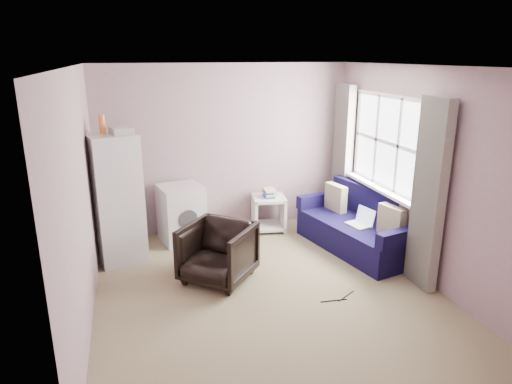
% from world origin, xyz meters
% --- Properties ---
extents(room, '(3.84, 4.24, 2.54)m').
position_xyz_m(room, '(0.02, 0.01, 1.25)').
color(room, '#7F7053').
rests_on(room, ground).
extents(armchair, '(1.03, 1.03, 0.78)m').
position_xyz_m(armchair, '(-0.49, 0.38, 0.39)').
color(armchair, black).
rests_on(armchair, ground).
extents(fridge, '(0.71, 0.71, 1.91)m').
position_xyz_m(fridge, '(-1.61, 1.32, 0.85)').
color(fridge, '#AFAFAF').
rests_on(fridge, ground).
extents(washing_machine, '(0.69, 0.69, 0.82)m').
position_xyz_m(washing_machine, '(-0.75, 1.74, 0.43)').
color(washing_machine, '#AFAFAF').
rests_on(washing_machine, ground).
extents(side_table, '(0.55, 0.55, 0.66)m').
position_xyz_m(side_table, '(0.59, 1.79, 0.31)').
color(side_table, silver).
rests_on(side_table, ground).
extents(sofa, '(1.21, 1.97, 0.82)m').
position_xyz_m(sofa, '(1.61, 0.78, 0.30)').
color(sofa, '#100C38').
rests_on(sofa, ground).
extents(window_dressing, '(0.17, 2.62, 2.18)m').
position_xyz_m(window_dressing, '(1.78, 0.70, 1.11)').
color(window_dressing, white).
rests_on(window_dressing, ground).
extents(floor_cables, '(0.47, 0.17, 0.01)m').
position_xyz_m(floor_cables, '(0.73, -0.44, 0.01)').
color(floor_cables, black).
rests_on(floor_cables, ground).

